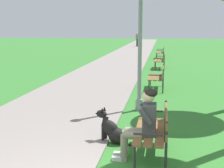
% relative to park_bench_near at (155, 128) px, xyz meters
% --- Properties ---
extents(paved_path, '(3.48, 60.00, 0.04)m').
position_rel_park_bench_near_xyz_m(paved_path, '(-2.66, 22.43, -0.49)').
color(paved_path, gray).
rests_on(paved_path, ground).
extents(park_bench_near, '(0.55, 1.50, 0.85)m').
position_rel_park_bench_near_xyz_m(park_bench_near, '(0.00, 0.00, 0.00)').
color(park_bench_near, brown).
rests_on(park_bench_near, ground).
extents(park_bench_mid, '(0.55, 1.50, 0.85)m').
position_rel_park_bench_near_xyz_m(park_bench_mid, '(-0.04, 6.03, 0.00)').
color(park_bench_mid, brown).
rests_on(park_bench_mid, ground).
extents(park_bench_far, '(0.55, 1.50, 0.85)m').
position_rel_park_bench_near_xyz_m(park_bench_far, '(0.02, 11.86, 0.00)').
color(park_bench_far, brown).
rests_on(park_bench_far, ground).
extents(park_bench_furthest, '(0.55, 1.50, 0.85)m').
position_rel_park_bench_near_xyz_m(park_bench_furthest, '(-0.00, 17.46, 0.00)').
color(park_bench_furthest, brown).
rests_on(park_bench_furthest, ground).
extents(person_seated_on_near_bench, '(0.74, 0.49, 1.25)m').
position_rel_park_bench_near_xyz_m(person_seated_on_near_bench, '(-0.21, -0.22, 0.17)').
color(person_seated_on_near_bench, gray).
rests_on(person_seated_on_near_bench, ground).
extents(dog_black, '(0.81, 0.41, 0.71)m').
position_rel_park_bench_near_xyz_m(dog_black, '(-0.84, 0.49, -0.25)').
color(dog_black, black).
rests_on(dog_black, ground).
extents(lamp_post_near, '(0.24, 0.24, 4.16)m').
position_rel_park_bench_near_xyz_m(lamp_post_near, '(-0.51, 3.03, 1.64)').
color(lamp_post_near, gray).
rests_on(lamp_post_near, ground).
extents(pedestrian_distant, '(0.32, 0.22, 1.65)m').
position_rel_park_bench_near_xyz_m(pedestrian_distant, '(-2.82, 30.95, 0.33)').
color(pedestrian_distant, '#383842').
rests_on(pedestrian_distant, ground).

